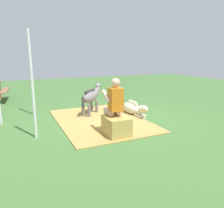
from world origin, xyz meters
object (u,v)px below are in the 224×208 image
at_px(pony_lying, 133,108).
at_px(tent_pole_right, 32,77).
at_px(person_seated, 114,104).
at_px(hay_bale, 116,126).
at_px(tent_pole_left, 32,86).
at_px(pony_standing, 91,97).

xyz_separation_m(pony_lying, tent_pole_right, (1.24, 2.82, 0.99)).
bearing_deg(pony_lying, person_seated, 135.01).
xyz_separation_m(hay_bale, tent_pole_left, (0.65, 1.71, 0.96)).
bearing_deg(person_seated, hay_bale, 176.65).
bearing_deg(tent_pole_right, hay_bale, -150.19).
height_order(pony_standing, pony_lying, pony_standing).
xyz_separation_m(pony_standing, tent_pole_right, (0.66, 1.64, 0.62)).
bearing_deg(person_seated, tent_pole_left, 74.03).
relative_size(pony_lying, tent_pole_right, 0.56).
xyz_separation_m(hay_bale, pony_standing, (2.02, -0.10, 0.33)).
distance_m(person_seated, tent_pole_left, 1.84).
xyz_separation_m(pony_lying, tent_pole_left, (-0.78, 2.99, 0.99)).
bearing_deg(tent_pole_left, pony_standing, -52.89).
relative_size(person_seated, tent_pole_left, 0.56).
bearing_deg(pony_lying, tent_pole_left, 104.64).
distance_m(tent_pole_left, tent_pole_right, 2.03).
height_order(person_seated, pony_standing, person_seated).
height_order(pony_lying, tent_pole_right, tent_pole_right).
distance_m(pony_standing, pony_lying, 1.37).
relative_size(hay_bale, pony_lying, 0.47).
relative_size(hay_bale, person_seated, 0.47).
bearing_deg(tent_pole_right, pony_standing, -111.83).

